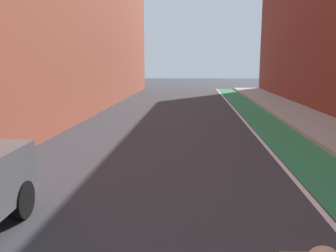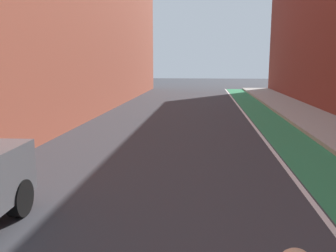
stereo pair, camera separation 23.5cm
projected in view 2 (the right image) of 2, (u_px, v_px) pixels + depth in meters
ground_plane at (187, 137)px, 13.10m from camera, size 98.25×98.25×0.00m
bike_lane_paint at (278, 129)px, 14.69m from camera, size 1.60×44.66×0.00m
lane_divider_stripe at (256, 128)px, 14.78m from camera, size 0.12×44.66×0.00m
sidewalk_right at (331, 128)px, 14.47m from camera, size 2.56×44.66×0.14m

